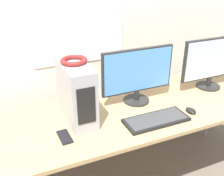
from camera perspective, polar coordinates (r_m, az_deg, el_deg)
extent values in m
cube|color=beige|center=(2.13, -4.01, 15.32)|extent=(8.00, 0.06, 2.70)
cube|color=tan|center=(1.88, 1.99, -5.29)|extent=(2.53, 0.78, 0.03)
cylinder|color=#99999E|center=(2.92, 20.63, -3.80)|extent=(0.04, 0.04, 0.75)
cube|color=#9E9EA3|center=(1.73, -7.88, -0.64)|extent=(0.16, 0.43, 0.39)
cube|color=black|center=(1.54, -5.58, -3.95)|extent=(0.11, 0.00, 0.24)
torus|color=maroon|center=(1.64, -8.32, 5.95)|extent=(0.17, 0.17, 0.03)
cylinder|color=black|center=(2.00, 5.31, -2.63)|extent=(0.20, 0.20, 0.02)
cylinder|color=black|center=(1.98, 5.37, -1.34)|extent=(0.04, 0.04, 0.08)
cube|color=black|center=(1.90, 5.60, 3.86)|extent=(0.56, 0.03, 0.33)
cube|color=#4C8CD8|center=(1.89, 5.84, 3.69)|extent=(0.53, 0.00, 0.30)
cylinder|color=black|center=(2.36, 20.16, 0.41)|extent=(0.20, 0.20, 0.02)
cylinder|color=black|center=(2.34, 20.34, 1.52)|extent=(0.04, 0.04, 0.08)
cube|color=black|center=(2.27, 21.10, 6.09)|extent=(0.57, 0.03, 0.34)
cube|color=silver|center=(2.26, 21.37, 5.96)|extent=(0.55, 0.00, 0.31)
cube|color=black|center=(1.78, 9.60, -6.86)|extent=(0.44, 0.18, 0.02)
cube|color=#383838|center=(1.77, 9.63, -6.54)|extent=(0.40, 0.15, 0.00)
ellipsoid|color=black|center=(1.93, 16.80, -4.72)|extent=(0.06, 0.09, 0.03)
cube|color=black|center=(1.63, -10.27, -10.42)|extent=(0.07, 0.15, 0.01)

